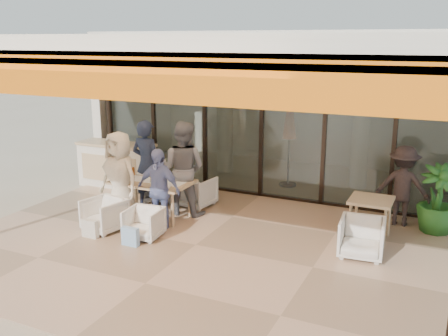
# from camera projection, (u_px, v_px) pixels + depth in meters

# --- Properties ---
(ground) EXTENTS (70.00, 70.00, 0.00)m
(ground) POSITION_uv_depth(u_px,v_px,m) (196.00, 246.00, 8.33)
(ground) COLOR #C6B293
(ground) RESTS_ON ground
(terrace_floor) EXTENTS (8.00, 6.00, 0.01)m
(terrace_floor) POSITION_uv_depth(u_px,v_px,m) (196.00, 246.00, 8.33)
(terrace_floor) COLOR tan
(terrace_floor) RESTS_ON ground
(terrace_structure) EXTENTS (8.00, 6.00, 3.40)m
(terrace_structure) POSITION_uv_depth(u_px,v_px,m) (184.00, 46.00, 7.28)
(terrace_structure) COLOR silver
(terrace_structure) RESTS_ON ground
(glass_storefront) EXTENTS (8.08, 0.10, 3.20)m
(glass_storefront) POSITION_uv_depth(u_px,v_px,m) (262.00, 124.00, 10.55)
(glass_storefront) COLOR #9EADA3
(glass_storefront) RESTS_ON ground
(interior_block) EXTENTS (9.05, 3.62, 3.52)m
(interior_block) POSITION_uv_depth(u_px,v_px,m) (296.00, 86.00, 12.42)
(interior_block) COLOR silver
(interior_block) RESTS_ON ground
(host_counter) EXTENTS (1.85, 0.65, 1.04)m
(host_counter) POSITION_uv_depth(u_px,v_px,m) (117.00, 165.00, 11.56)
(host_counter) COLOR silver
(host_counter) RESTS_ON ground
(dining_table) EXTENTS (1.50, 0.90, 0.93)m
(dining_table) POSITION_uv_depth(u_px,v_px,m) (152.00, 184.00, 9.49)
(dining_table) COLOR #D8BA83
(dining_table) RESTS_ON ground
(chair_far_left) EXTENTS (0.83, 0.80, 0.67)m
(chair_far_left) POSITION_uv_depth(u_px,v_px,m) (161.00, 186.00, 10.58)
(chair_far_left) COLOR silver
(chair_far_left) RESTS_ON ground
(chair_far_right) EXTENTS (0.75, 0.71, 0.70)m
(chair_far_right) POSITION_uv_depth(u_px,v_px,m) (196.00, 190.00, 10.23)
(chair_far_right) COLOR silver
(chair_far_right) RESTS_ON ground
(chair_near_left) EXTENTS (0.76, 0.73, 0.66)m
(chair_near_left) POSITION_uv_depth(u_px,v_px,m) (104.00, 213.00, 8.91)
(chair_near_left) COLOR silver
(chair_near_left) RESTS_ON ground
(chair_near_right) EXTENTS (0.64, 0.60, 0.60)m
(chair_near_right) POSITION_uv_depth(u_px,v_px,m) (144.00, 222.00, 8.58)
(chair_near_right) COLOR silver
(chair_near_right) RESTS_ON ground
(diner_navy) EXTENTS (0.69, 0.47, 1.82)m
(diner_navy) POSITION_uv_depth(u_px,v_px,m) (147.00, 165.00, 10.00)
(diner_navy) COLOR #1B243C
(diner_navy) RESTS_ON ground
(diner_grey) EXTENTS (0.94, 0.75, 1.85)m
(diner_grey) POSITION_uv_depth(u_px,v_px,m) (183.00, 168.00, 9.65)
(diner_grey) COLOR slate
(diner_grey) RESTS_ON ground
(diner_cream) EXTENTS (0.93, 0.68, 1.73)m
(diner_cream) POSITION_uv_depth(u_px,v_px,m) (120.00, 178.00, 9.22)
(diner_cream) COLOR beige
(diner_cream) RESTS_ON ground
(diner_periwinkle) EXTENTS (0.89, 0.40, 1.50)m
(diner_periwinkle) POSITION_uv_depth(u_px,v_px,m) (159.00, 189.00, 8.90)
(diner_periwinkle) COLOR #7889C9
(diner_periwinkle) RESTS_ON ground
(tote_bag_cream) EXTENTS (0.30, 0.10, 0.34)m
(tote_bag_cream) POSITION_uv_depth(u_px,v_px,m) (90.00, 229.00, 8.60)
(tote_bag_cream) COLOR silver
(tote_bag_cream) RESTS_ON ground
(tote_bag_blue) EXTENTS (0.30, 0.10, 0.34)m
(tote_bag_blue) POSITION_uv_depth(u_px,v_px,m) (130.00, 237.00, 8.26)
(tote_bag_blue) COLOR #99BFD8
(tote_bag_blue) RESTS_ON ground
(side_table) EXTENTS (0.70, 0.70, 0.74)m
(side_table) POSITION_uv_depth(u_px,v_px,m) (371.00, 205.00, 8.42)
(side_table) COLOR #D8BA83
(side_table) RESTS_ON ground
(side_chair) EXTENTS (0.73, 0.69, 0.70)m
(side_chair) POSITION_uv_depth(u_px,v_px,m) (362.00, 236.00, 7.84)
(side_chair) COLOR silver
(side_chair) RESTS_ON ground
(standing_woman) EXTENTS (0.98, 0.57, 1.51)m
(standing_woman) POSITION_uv_depth(u_px,v_px,m) (403.00, 186.00, 9.08)
(standing_woman) COLOR black
(standing_woman) RESTS_ON ground
(potted_palm) EXTENTS (0.87, 0.87, 1.24)m
(potted_palm) POSITION_uv_depth(u_px,v_px,m) (438.00, 200.00, 8.76)
(potted_palm) COLOR #1E5919
(potted_palm) RESTS_ON ground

